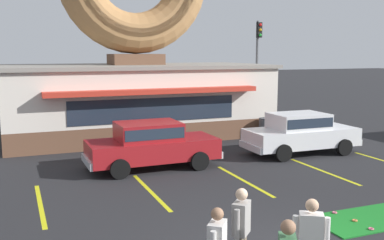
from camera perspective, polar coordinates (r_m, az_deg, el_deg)
The scene contains 13 objects.
donut_shop_building at distance 21.59m, azimuth -7.14°, elevation 8.00°, with size 12.30×6.75×10.96m.
mini_donut_mid_centre at distance 11.79m, azimuth 17.67°, elevation -11.13°, with size 0.13×0.13×0.04m, color #D8667F.
mini_donut_mid_right at distance 11.05m, azimuth 21.79°, elevation -12.70°, with size 0.13×0.13×0.04m, color #D8667F.
mini_donut_far_left at distance 11.42m, azimuth 19.97°, elevation -11.90°, with size 0.13×0.13×0.04m, color #D17F47.
car_red at distance 15.38m, azimuth -5.20°, elevation -2.95°, with size 4.58×2.02×1.60m.
car_white at distance 18.01m, azimuth 13.57°, elevation -1.46°, with size 4.58×2.02×1.60m.
pedestrian_leather_jacket_man at distance 8.11m, azimuth 6.24°, elevation -13.54°, with size 0.45×0.45×1.62m.
trash_bin at distance 20.79m, azimuth 9.24°, elevation -1.04°, with size 0.57×0.57×0.97m.
traffic_light_pole at distance 27.61m, azimuth 8.35°, elevation 8.04°, with size 0.28×0.47×5.80m.
parking_stripe_far_left at distance 12.58m, azimuth -18.71°, elevation -10.13°, with size 0.12×3.60×0.01m, color yellow.
parking_stripe_left at distance 13.05m, azimuth -5.29°, elevation -9.02°, with size 0.12×3.60×0.01m, color yellow.
parking_stripe_mid_left at distance 14.15m, azimuth 6.54°, elevation -7.63°, with size 0.12×3.60×0.01m, color yellow.
parking_stripe_centre at distance 15.76m, azimuth 16.24°, elevation -6.23°, with size 0.12×3.60×0.01m, color yellow.
Camera 1 is at (-4.79, -6.93, 3.95)m, focal length 42.00 mm.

